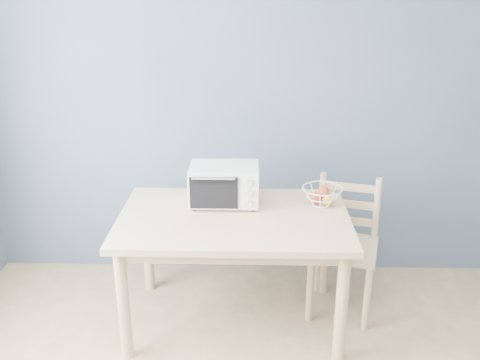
{
  "coord_description": "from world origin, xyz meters",
  "views": [
    {
      "loc": [
        -0.08,
        -1.41,
        2.1
      ],
      "look_at": [
        -0.16,
        1.68,
        0.93
      ],
      "focal_mm": 40.0,
      "sensor_mm": 36.0,
      "label": 1
    }
  ],
  "objects_px": {
    "dining_table": "(234,231)",
    "fruit_basket": "(322,195)",
    "dining_chair": "(344,248)",
    "toaster_oven": "(222,184)"
  },
  "relations": [
    {
      "from": "dining_chair",
      "to": "fruit_basket",
      "type": "bearing_deg",
      "value": -164.51
    },
    {
      "from": "dining_table",
      "to": "fruit_basket",
      "type": "relative_size",
      "value": 4.6
    },
    {
      "from": "toaster_oven",
      "to": "fruit_basket",
      "type": "height_order",
      "value": "toaster_oven"
    },
    {
      "from": "toaster_oven",
      "to": "dining_chair",
      "type": "bearing_deg",
      "value": -0.32
    },
    {
      "from": "dining_chair",
      "to": "toaster_oven",
      "type": "bearing_deg",
      "value": -165.05
    },
    {
      "from": "fruit_basket",
      "to": "dining_chair",
      "type": "bearing_deg",
      "value": 0.48
    },
    {
      "from": "toaster_oven",
      "to": "dining_chair",
      "type": "relative_size",
      "value": 0.48
    },
    {
      "from": "fruit_basket",
      "to": "dining_chair",
      "type": "xyz_separation_m",
      "value": [
        0.16,
        0.0,
        -0.37
      ]
    },
    {
      "from": "fruit_basket",
      "to": "dining_table",
      "type": "bearing_deg",
      "value": -161.47
    },
    {
      "from": "toaster_oven",
      "to": "dining_table",
      "type": "bearing_deg",
      "value": -66.22
    }
  ]
}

